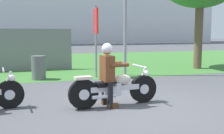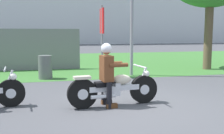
{
  "view_description": "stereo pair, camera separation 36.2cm",
  "coord_description": "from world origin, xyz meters",
  "px_view_note": "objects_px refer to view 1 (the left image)",
  "views": [
    {
      "loc": [
        -2.14,
        -5.48,
        1.62
      ],
      "look_at": [
        -0.35,
        0.32,
        0.85
      ],
      "focal_mm": 43.04,
      "sensor_mm": 36.0,
      "label": 1
    },
    {
      "loc": [
        -1.79,
        -5.58,
        1.62
      ],
      "look_at": [
        -0.35,
        0.32,
        0.85
      ],
      "focal_mm": 43.04,
      "sensor_mm": 36.0,
      "label": 2
    }
  ],
  "objects_px": {
    "rider_lead": "(108,70)",
    "motorcycle_lead": "(115,88)",
    "trash_can": "(39,68)",
    "sign_banner": "(96,30)"
  },
  "relations": [
    {
      "from": "rider_lead",
      "to": "motorcycle_lead",
      "type": "bearing_deg",
      "value": -0.82
    },
    {
      "from": "trash_can",
      "to": "motorcycle_lead",
      "type": "bearing_deg",
      "value": -69.37
    },
    {
      "from": "motorcycle_lead",
      "to": "sign_banner",
      "type": "relative_size",
      "value": 0.81
    },
    {
      "from": "motorcycle_lead",
      "to": "sign_banner",
      "type": "distance_m",
      "value": 4.13
    },
    {
      "from": "rider_lead",
      "to": "sign_banner",
      "type": "distance_m",
      "value": 4.05
    },
    {
      "from": "motorcycle_lead",
      "to": "sign_banner",
      "type": "height_order",
      "value": "sign_banner"
    },
    {
      "from": "sign_banner",
      "to": "rider_lead",
      "type": "bearing_deg",
      "value": -99.97
    },
    {
      "from": "trash_can",
      "to": "sign_banner",
      "type": "height_order",
      "value": "sign_banner"
    },
    {
      "from": "rider_lead",
      "to": "sign_banner",
      "type": "relative_size",
      "value": 0.54
    },
    {
      "from": "trash_can",
      "to": "sign_banner",
      "type": "distance_m",
      "value": 2.42
    }
  ]
}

